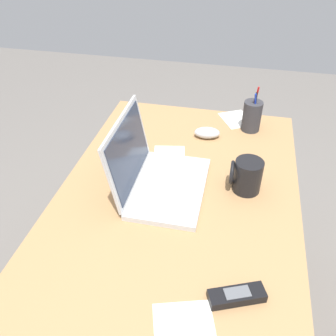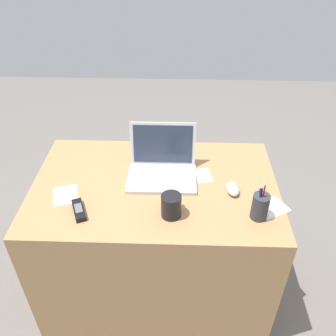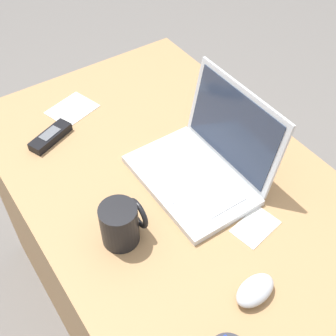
{
  "view_description": "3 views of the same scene",
  "coord_description": "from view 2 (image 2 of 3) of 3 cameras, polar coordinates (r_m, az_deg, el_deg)",
  "views": [
    {
      "loc": [
        -0.84,
        -0.15,
        1.51
      ],
      "look_at": [
        0.01,
        0.03,
        0.85
      ],
      "focal_mm": 39.24,
      "sensor_mm": 36.0,
      "label": 1
    },
    {
      "loc": [
        0.11,
        -1.34,
        1.85
      ],
      "look_at": [
        0.06,
        0.03,
        0.82
      ],
      "focal_mm": 38.65,
      "sensor_mm": 36.0,
      "label": 2
    },
    {
      "loc": [
        0.63,
        -0.45,
        1.62
      ],
      "look_at": [
        0.0,
        -0.02,
        0.8
      ],
      "focal_mm": 47.57,
      "sensor_mm": 36.0,
      "label": 3
    }
  ],
  "objects": [
    {
      "name": "ground_plane",
      "position": [
        2.28,
        -1.69,
        -17.11
      ],
      "size": [
        6.0,
        6.0,
        0.0
      ],
      "primitive_type": "plane",
      "color": "slate"
    },
    {
      "name": "desk",
      "position": [
        1.99,
        -1.88,
        -10.82
      ],
      "size": [
        1.18,
        0.75,
        0.74
      ],
      "primitive_type": "cube",
      "color": "#A87C4F",
      "rests_on": "ground"
    },
    {
      "name": "laptop",
      "position": [
        1.76,
        -0.92,
        0.19
      ],
      "size": [
        0.33,
        0.26,
        0.24
      ],
      "color": "silver",
      "rests_on": "desk"
    },
    {
      "name": "computer_mouse",
      "position": [
        1.7,
        10.17,
        -3.25
      ],
      "size": [
        0.07,
        0.1,
        0.04
      ],
      "primitive_type": "ellipsoid",
      "rotation": [
        0.0,
        0.0,
        0.12
      ],
      "color": "silver",
      "rests_on": "desk"
    },
    {
      "name": "coffee_mug_white",
      "position": [
        1.54,
        0.51,
        -5.85
      ],
      "size": [
        0.09,
        0.1,
        0.11
      ],
      "color": "black",
      "rests_on": "desk"
    },
    {
      "name": "cordless_phone",
      "position": [
        1.63,
        -13.89,
        -6.46
      ],
      "size": [
        0.09,
        0.14,
        0.03
      ],
      "color": "black",
      "rests_on": "desk"
    },
    {
      "name": "pen_holder",
      "position": [
        1.58,
        14.32,
        -5.9
      ],
      "size": [
        0.07,
        0.07,
        0.18
      ],
      "color": "#333338",
      "rests_on": "desk"
    },
    {
      "name": "paper_note_near_laptop",
      "position": [
        1.74,
        -15.86,
        -4.14
      ],
      "size": [
        0.14,
        0.16,
        0.0
      ],
      "primitive_type": "cube",
      "rotation": [
        0.0,
        0.0,
        0.3
      ],
      "color": "white",
      "rests_on": "desk"
    },
    {
      "name": "paper_note_left",
      "position": [
        1.79,
        5.6,
        -1.17
      ],
      "size": [
        0.09,
        0.12,
        0.0
      ],
      "primitive_type": "cube",
      "rotation": [
        0.0,
        0.0,
        0.18
      ],
      "color": "white",
      "rests_on": "desk"
    },
    {
      "name": "paper_note_right",
      "position": [
        1.67,
        15.97,
        -6.06
      ],
      "size": [
        0.17,
        0.16,
        0.0
      ],
      "primitive_type": "cube",
      "rotation": [
        0.0,
        0.0,
        0.51
      ],
      "color": "white",
      "rests_on": "desk"
    }
  ]
}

